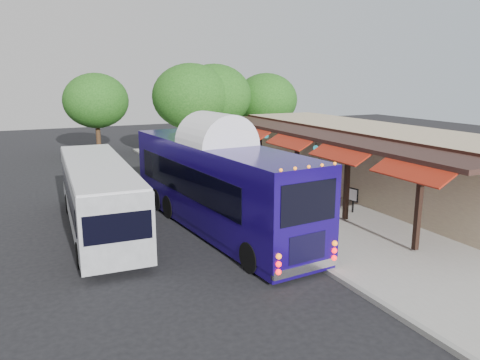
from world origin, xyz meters
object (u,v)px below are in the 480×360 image
coach_bus (217,180)px  ped_d (267,184)px  ped_a (286,200)px  ped_c (206,171)px  ped_b (265,178)px  city_bus (98,194)px  sign_board (353,196)px

coach_bus → ped_d: size_ratio=7.82×
ped_a → ped_c: 7.17m
coach_bus → ped_a: coach_bus is taller
ped_b → ped_d: 1.32m
city_bus → sign_board: bearing=-11.9°
city_bus → ped_c: (6.62, 5.04, -0.54)m
sign_board → ped_d: bearing=110.4°
city_bus → sign_board: (10.81, -2.76, -0.66)m
ped_c → ped_b: bearing=134.5°
city_bus → ped_b: city_bus is taller
ped_a → city_bus: bearing=170.3°
ped_d → sign_board: (2.37, -3.81, -0.01)m
ped_a → ped_c: size_ratio=0.90×
coach_bus → city_bus: coach_bus is taller
ped_a → ped_b: 4.51m
city_bus → ped_b: size_ratio=6.62×
coach_bus → city_bus: size_ratio=1.14×
ped_a → sign_board: ped_a is taller
ped_a → coach_bus: bearing=-179.2°
city_bus → ped_a: city_bus is taller
ped_c → sign_board: bearing=122.6°
city_bus → coach_bus: bearing=-19.5°
ped_c → sign_board: size_ratio=1.56×
city_bus → ped_c: 8.34m
city_bus → ped_d: 8.52m
ped_a → sign_board: size_ratio=1.40×
city_bus → ped_d: size_ratio=6.87×
sign_board → ped_c: bearing=106.7°
city_bus → sign_board: size_ratio=9.40×
city_bus → sign_board: 11.17m
coach_bus → ped_b: size_ratio=7.53×
coach_bus → ped_d: (3.94, 2.86, -1.14)m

